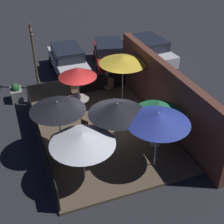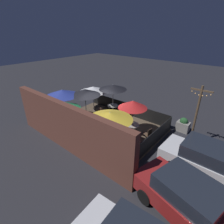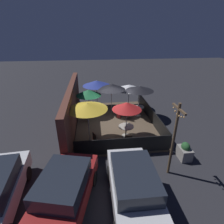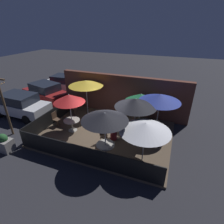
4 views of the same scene
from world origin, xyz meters
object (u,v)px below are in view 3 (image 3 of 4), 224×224
at_px(parked_car_1, 64,191).
at_px(patio_chair_2, 88,116).
at_px(patio_umbrella_2, 140,88).
at_px(dining_table_2, 138,108).
at_px(patio_umbrella_3, 96,83).
at_px(patio_umbrella_1, 127,106).
at_px(patio_umbrella_5, 111,87).
at_px(patio_chair_1, 127,113).
at_px(patio_umbrella_4, 129,87).
at_px(dining_table_1, 126,128).
at_px(patio_umbrella_6, 87,106).
at_px(planter_box, 185,151).
at_px(dining_table_0, 89,107).
at_px(light_post, 174,137).
at_px(parked_car_0, 134,186).
at_px(patio_chair_3, 97,139).
at_px(patio_chair_0, 128,140).
at_px(patron_0, 119,112).

bearing_deg(parked_car_1, patio_chair_2, 6.99).
bearing_deg(patio_umbrella_2, dining_table_2, 90.00).
height_order(patio_umbrella_3, patio_chair_2, patio_umbrella_3).
bearing_deg(patio_umbrella_1, patio_chair_2, 48.94).
relative_size(patio_umbrella_5, patio_chair_1, 2.51).
distance_m(dining_table_2, patio_chair_2, 3.94).
bearing_deg(patio_umbrella_3, patio_umbrella_4, -95.01).
bearing_deg(dining_table_1, patio_umbrella_6, 94.71).
relative_size(patio_umbrella_1, patio_umbrella_2, 0.96).
distance_m(patio_umbrella_5, patio_chair_2, 2.94).
distance_m(dining_table_1, planter_box, 3.56).
bearing_deg(patio_umbrella_6, patio_umbrella_2, -51.93).
relative_size(patio_umbrella_5, dining_table_2, 2.76).
height_order(patio_umbrella_2, dining_table_2, patio_umbrella_2).
bearing_deg(dining_table_0, light_post, -150.96).
bearing_deg(parked_car_0, dining_table_2, -14.98).
bearing_deg(patio_chair_3, light_post, -61.24).
distance_m(patio_chair_2, parked_car_1, 6.63).
height_order(patio_umbrella_1, patio_chair_2, patio_umbrella_1).
height_order(dining_table_0, patio_chair_1, patio_chair_1).
bearing_deg(parked_car_1, patio_umbrella_5, -4.33).
height_order(patio_chair_1, light_post, light_post).
relative_size(patio_chair_1, planter_box, 0.97).
height_order(patio_umbrella_1, patio_chair_3, patio_umbrella_1).
height_order(dining_table_0, planter_box, planter_box).
height_order(patio_umbrella_1, parked_car_0, patio_umbrella_1).
height_order(patio_umbrella_3, light_post, light_post).
height_order(patio_umbrella_1, patio_umbrella_6, patio_umbrella_6).
xyz_separation_m(patio_umbrella_3, patio_chair_1, (-2.46, -2.08, -1.65)).
distance_m(patio_umbrella_1, patio_umbrella_3, 4.95).
bearing_deg(light_post, parked_car_1, 105.62).
bearing_deg(parked_car_0, patio_umbrella_1, -6.42).
bearing_deg(patio_umbrella_6, dining_table_2, -51.93).
height_order(patio_umbrella_6, parked_car_1, patio_umbrella_6).
bearing_deg(patio_chair_2, planter_box, -126.42).
distance_m(patio_umbrella_1, patio_umbrella_2, 3.15).
bearing_deg(patio_chair_1, patio_umbrella_5, 96.85).
xyz_separation_m(patio_umbrella_4, light_post, (-7.65, -0.41, 0.09)).
bearing_deg(light_post, patio_chair_2, 36.08).
xyz_separation_m(patio_chair_0, parked_car_0, (-3.33, 0.45, 0.22)).
bearing_deg(planter_box, patio_chair_0, 69.08).
height_order(patio_umbrella_1, patron_0, patio_umbrella_1).
bearing_deg(patio_chair_2, patio_chair_0, -141.22).
xyz_separation_m(dining_table_1, planter_box, (-2.30, -2.70, -0.25)).
distance_m(patio_chair_2, light_post, 6.68).
relative_size(patio_umbrella_1, patio_umbrella_6, 0.95).
distance_m(patio_umbrella_1, dining_table_1, 1.51).
bearing_deg(parked_car_1, dining_table_1, -21.37).
bearing_deg(patio_umbrella_4, parked_car_1, 154.71).
distance_m(patio_umbrella_6, parked_car_1, 4.66).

